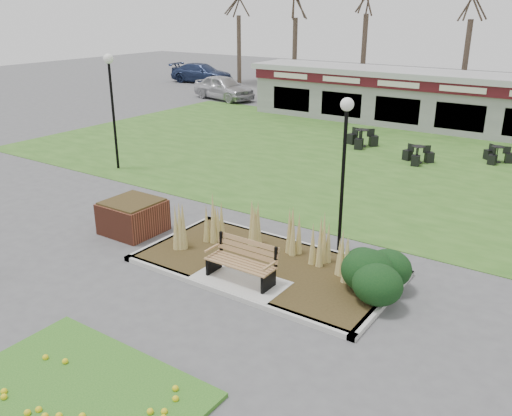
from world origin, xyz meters
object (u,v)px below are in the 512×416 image
Objects in this scene: park_bench at (243,261)px; bistro_set_a at (361,141)px; lamp_post_near_right at (345,142)px; lamp_post_mid_left at (111,86)px; bistro_set_d at (497,157)px; car_silver at (224,87)px; bistro_set_c at (417,157)px; brick_planter at (133,216)px; car_blue at (202,73)px; food_pavilion at (469,103)px; car_black at (290,89)px.

park_bench is 14.11m from bistro_set_a.
lamp_post_mid_left reaches higher than lamp_post_near_right.
car_silver is (-19.14, 6.39, 0.58)m from bistro_set_d.
lamp_post_near_right is 3.13× the size of bistro_set_c.
brick_planter is (-4.40, 0.75, -0.11)m from park_bench.
lamp_post_near_right is at bearing -142.98° from car_blue.
lamp_post_mid_left is at bearing 169.45° from lamp_post_near_right.
car_black is at bearing 163.29° from food_pavilion.
bistro_set_d is at bearing 79.71° from park_bench.
car_black reaches higher than park_bench.
bistro_set_d is 0.29× the size of car_black.
brick_planter is 12.51m from bistro_set_c.
car_silver is 4.61m from car_black.
car_silver is (-16.45, 8.31, 0.57)m from bistro_set_c.
brick_planter is at bearing -152.58° from car_blue.
car_black is at bearing -115.51° from car_blue.
car_blue is (-20.29, 13.00, 0.50)m from bistro_set_a.
lamp_post_near_right is at bearing -122.73° from car_silver.
lamp_post_mid_left is 12.58m from bistro_set_c.
park_bench reaches higher than bistro_set_d.
lamp_post_mid_left is 11.37m from bistro_set_a.
lamp_post_near_right reaches higher than park_bench.
park_bench is at bearing -159.18° from car_black.
park_bench is at bearing -128.80° from car_silver.
lamp_post_near_right is (1.03, 2.95, 2.36)m from park_bench.
car_silver reaches higher than car_blue.
bistro_set_d is at bearing 62.82° from brick_planter.
bistro_set_c is 0.27× the size of car_silver.
car_blue reaches higher than bistro_set_a.
bistro_set_a is 1.12× the size of bistro_set_c.
food_pavilion reaches higher than car_blue.
lamp_post_near_right reaches higher than bistro_set_c.
lamp_post_near_right is 11.88m from bistro_set_a.
lamp_post_mid_left is 25.89m from car_blue.
car_black is at bearing 110.31° from brick_planter.
bistro_set_d is at bearing -63.74° from food_pavilion.
car_black is 0.78× the size of car_blue.
car_blue is (-13.73, 21.80, -2.46)m from lamp_post_mid_left.
park_bench is 4.47m from brick_planter.
food_pavilion is at bearing 76.94° from brick_planter.
brick_planter is 0.06× the size of food_pavilion.
brick_planter is at bearing -103.06° from food_pavilion.
car_silver is at bearing 161.54° from bistro_set_d.
park_bench is 35.55m from car_blue.
car_silver is (-12.13, 20.05, 0.35)m from brick_planter.
car_blue is (-23.34, 14.26, 0.53)m from bistro_set_c.
lamp_post_near_right reaches higher than car_blue.
lamp_post_mid_left is 17.44m from car_silver.
food_pavilion is 6.04m from bistro_set_d.
car_black reaches higher than bistro_set_d.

